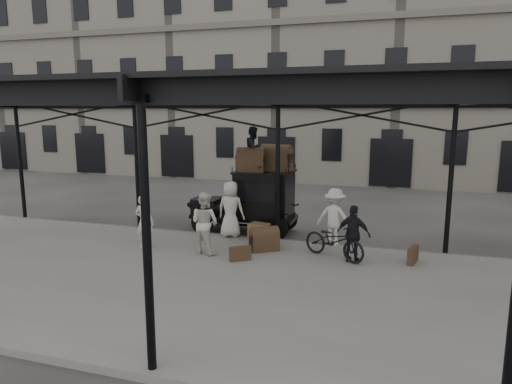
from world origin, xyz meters
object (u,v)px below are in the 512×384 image
taxi (256,199)px  steamer_trunk_platform (264,240)px  porter_left (144,222)px  steamer_trunk_roof_near (251,161)px  porter_official (353,234)px  bicycle (334,241)px

taxi → steamer_trunk_platform: bearing=-66.8°
porter_left → steamer_trunk_roof_near: steamer_trunk_roof_near is taller
porter_official → steamer_trunk_platform: (-2.57, 0.30, -0.49)m
porter_left → steamer_trunk_platform: 3.55m
steamer_trunk_platform → bicycle: bearing=-37.1°
porter_official → steamer_trunk_platform: porter_official is taller
porter_left → steamer_trunk_roof_near: 4.08m
porter_left → steamer_trunk_platform: bearing=-161.7°
taxi → steamer_trunk_roof_near: steamer_trunk_roof_near is taller
porter_left → bicycle: (5.43, 0.80, -0.32)m
porter_left → porter_official: size_ratio=1.05×
bicycle → steamer_trunk_roof_near: (-3.11, 2.18, 1.86)m
porter_official → bicycle: (-0.53, 0.17, -0.28)m
steamer_trunk_roof_near → steamer_trunk_platform: size_ratio=1.13×
bicycle → porter_official: bearing=-81.3°
steamer_trunk_roof_near → steamer_trunk_platform: bearing=-69.6°
taxi → porter_official: (3.56, -2.59, -0.27)m
bicycle → steamer_trunk_platform: (-2.05, 0.13, -0.21)m
bicycle → porter_left: bearing=125.1°
taxi → porter_official: bearing=-36.1°
taxi → steamer_trunk_roof_near: 1.34m
porter_official → steamer_trunk_platform: size_ratio=1.94×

